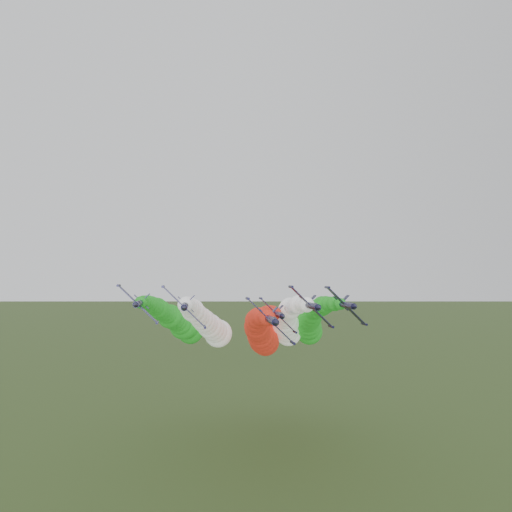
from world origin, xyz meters
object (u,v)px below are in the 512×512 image
object	(u,v)px
jet_inner_left	(208,325)
jet_trail	(267,328)
jet_inner_right	(287,324)
jet_outer_left	(178,322)
jet_outer_right	(311,323)
jet_lead	(261,334)

from	to	relation	value
jet_inner_left	jet_trail	bearing A→B (deg)	37.34
jet_inner_right	jet_trail	size ratio (longest dim) A/B	1.00
jet_outer_left	jet_trail	xyz separation A→B (m)	(27.69, 5.17, -2.58)
jet_inner_right	jet_outer_right	size ratio (longest dim) A/B	1.00
jet_lead	jet_inner_right	bearing A→B (deg)	37.69
jet_outer_right	jet_trail	bearing A→B (deg)	140.46
jet_outer_left	jet_outer_right	size ratio (longest dim) A/B	1.00
jet_outer_left	jet_outer_right	bearing A→B (deg)	-6.45
jet_lead	jet_inner_left	size ratio (longest dim) A/B	1.00
jet_lead	jet_trail	world-z (taller)	jet_lead
jet_outer_left	jet_inner_right	bearing A→B (deg)	-19.98
jet_lead	jet_outer_left	xyz separation A→B (m)	(-22.69, 17.64, 1.88)
jet_lead	jet_outer_right	size ratio (longest dim) A/B	1.00
jet_lead	jet_outer_right	world-z (taller)	jet_outer_right
jet_outer_right	jet_outer_left	bearing A→B (deg)	173.55
jet_lead	jet_outer_right	distance (m)	21.31
jet_outer_left	jet_inner_left	bearing A→B (deg)	-46.40
jet_inner_left	jet_outer_left	xyz separation A→B (m)	(-8.80, 9.25, -0.01)
jet_inner_right	jet_outer_left	bearing A→B (deg)	160.02
jet_lead	jet_inner_right	world-z (taller)	jet_inner_right
jet_inner_right	jet_outer_left	world-z (taller)	jet_outer_left
jet_inner_right	jet_outer_right	bearing A→B (deg)	39.03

